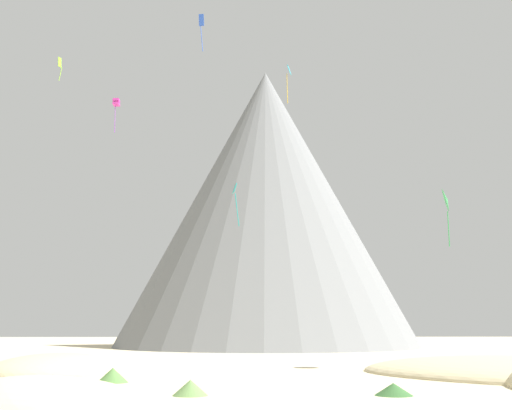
% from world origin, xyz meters
% --- Properties ---
extents(ground_plane, '(400.00, 400.00, 0.00)m').
position_xyz_m(ground_plane, '(0.00, 0.00, 0.00)').
color(ground_plane, beige).
extents(dune_back_low, '(15.39, 15.01, 3.38)m').
position_xyz_m(dune_back_low, '(-17.88, 20.18, 0.00)').
color(dune_back_low, '#CCBA8E').
rests_on(dune_back_low, ground_plane).
extents(bush_scatter_east, '(2.91, 2.91, 0.70)m').
position_xyz_m(bush_scatter_east, '(5.71, 2.79, 0.35)').
color(bush_scatter_east, '#386633').
rests_on(bush_scatter_east, ground_plane).
extents(bush_near_left, '(2.37, 2.37, 0.78)m').
position_xyz_m(bush_near_left, '(-15.14, 8.73, 0.39)').
color(bush_near_left, '#477238').
rests_on(bush_near_left, ground_plane).
extents(bush_near_right, '(2.40, 2.40, 0.88)m').
position_xyz_m(bush_near_right, '(-5.88, 3.20, 0.44)').
color(bush_near_right, '#668C4C').
rests_on(bush_near_right, ground_plane).
extents(bush_far_left, '(3.06, 3.06, 1.02)m').
position_xyz_m(bush_far_left, '(-11.83, 11.89, 0.51)').
color(bush_far_left, '#568442').
rests_on(bush_far_left, ground_plane).
extents(rock_massif, '(64.34, 64.34, 55.20)m').
position_xyz_m(rock_massif, '(3.26, 88.89, 26.41)').
color(rock_massif, slate).
rests_on(rock_massif, ground_plane).
extents(kite_cyan_high, '(0.67, 0.98, 4.78)m').
position_xyz_m(kite_cyan_high, '(3.25, 37.81, 33.80)').
color(kite_cyan_high, '#33BCDB').
extents(kite_lime_high, '(0.49, 0.59, 3.15)m').
position_xyz_m(kite_lime_high, '(-25.53, 42.36, 36.58)').
color(kite_lime_high, '#8CD133').
extents(kite_green_mid, '(1.38, 2.37, 5.58)m').
position_xyz_m(kite_green_mid, '(16.70, 23.45, 15.56)').
color(kite_green_mid, green).
extents(kite_blue_high, '(0.66, 0.55, 4.79)m').
position_xyz_m(kite_blue_high, '(-7.32, 36.32, 39.29)').
color(kite_blue_high, blue).
extents(kite_teal_mid, '(0.75, 0.94, 4.44)m').
position_xyz_m(kite_teal_mid, '(-3.18, 29.13, 17.09)').
color(kite_teal_mid, teal).
extents(kite_magenta_high, '(1.00, 1.04, 5.29)m').
position_xyz_m(kite_magenta_high, '(-20.82, 56.15, 36.55)').
color(kite_magenta_high, '#D1339E').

